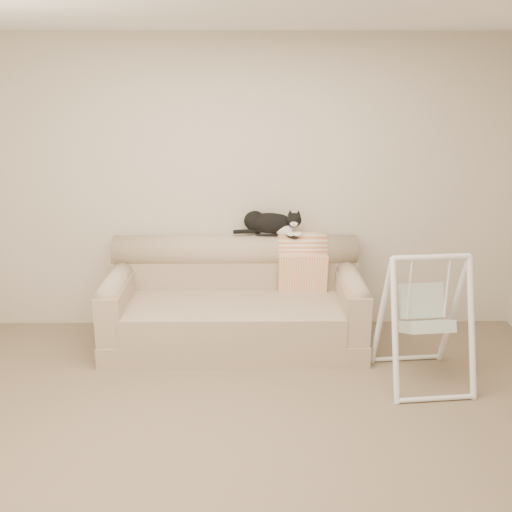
{
  "coord_description": "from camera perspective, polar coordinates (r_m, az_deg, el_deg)",
  "views": [
    {
      "loc": [
        0.04,
        -3.0,
        2.26
      ],
      "look_at": [
        0.09,
        1.27,
        0.9
      ],
      "focal_mm": 40.0,
      "sensor_mm": 36.0,
      "label": 1
    }
  ],
  "objects": [
    {
      "name": "remote_b",
      "position": [
        5.02,
        3.27,
        2.02
      ],
      "size": [
        0.16,
        0.15,
        0.02
      ],
      "color": "black",
      "rests_on": "sofa"
    },
    {
      "name": "ground_plane",
      "position": [
        3.76,
        -1.2,
        -19.29
      ],
      "size": [
        5.0,
        5.0,
        0.0
      ],
      "primitive_type": "plane",
      "color": "#6F5D4C",
      "rests_on": "ground"
    },
    {
      "name": "sofa",
      "position": [
        5.0,
        -2.13,
        -4.78
      ],
      "size": [
        2.2,
        0.93,
        0.9
      ],
      "color": "tan",
      "rests_on": "ground"
    },
    {
      "name": "room_shell",
      "position": [
        3.09,
        -1.38,
        3.97
      ],
      "size": [
        5.04,
        4.04,
        2.6
      ],
      "color": "beige",
      "rests_on": "ground"
    },
    {
      "name": "throw_blanket",
      "position": [
        5.1,
        4.62,
        0.12
      ],
      "size": [
        0.43,
        0.38,
        0.58
      ],
      "color": "#DE7C48",
      "rests_on": "sofa"
    },
    {
      "name": "tuxedo_cat",
      "position": [
        5.03,
        1.49,
        3.32
      ],
      "size": [
        0.61,
        0.32,
        0.24
      ],
      "color": "black",
      "rests_on": "sofa"
    },
    {
      "name": "remote_a",
      "position": [
        5.05,
        1.04,
        2.19
      ],
      "size": [
        0.18,
        0.06,
        0.03
      ],
      "color": "black",
      "rests_on": "sofa"
    },
    {
      "name": "baby_swing",
      "position": [
        4.49,
        16.54,
        -6.03
      ],
      "size": [
        0.68,
        0.72,
        1.03
      ],
      "color": "white",
      "rests_on": "ground"
    }
  ]
}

